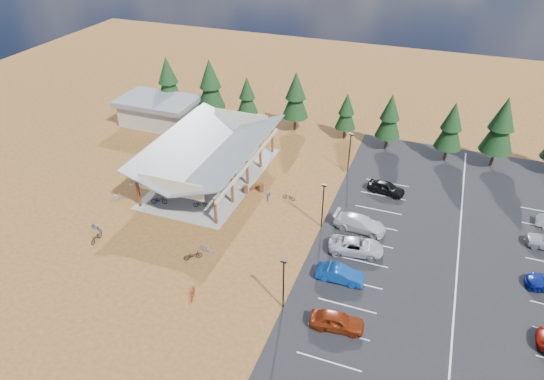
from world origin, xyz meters
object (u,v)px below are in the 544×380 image
object	(u,v)px
bike_12	(193,255)
bike_15	(254,186)
bike_8	(97,237)
bike_1	(188,171)
trash_bin_0	(245,190)
car_1	(340,274)
bike_0	(159,200)
car_0	(337,321)
lamp_post_2	(350,150)
bike_9	(117,198)
car_2	(356,246)
bike_14	(269,195)
bike_pavilion	(210,149)
bike_4	(201,204)
bike_7	(256,149)
lamp_post_0	(283,281)
trash_bin_1	(261,188)
bike_11	(193,293)
bike_16	(289,197)
car_3	(360,223)
bike_13	(206,248)
bike_3	(202,152)
bike_6	(230,172)
bike_5	(210,183)
car_4	(386,188)
bike_10	(97,228)
lamp_post_1	(323,203)

from	to	relation	value
bike_12	bike_15	size ratio (longest dim) A/B	1.20
bike_8	bike_1	bearing A→B (deg)	77.29
trash_bin_0	car_1	distance (m)	17.03
bike_0	bike_15	xyz separation A→B (m)	(8.62, 6.46, -0.13)
car_0	car_1	xyz separation A→B (m)	(-1.07, 5.42, -0.04)
bike_0	lamp_post_2	bearing A→B (deg)	-69.61
bike_9	bike_8	bearing A→B (deg)	154.90
car_2	bike_14	bearing A→B (deg)	52.91
bike_pavilion	car_2	xyz separation A→B (m)	(19.18, -7.83, -3.06)
bike_4	bike_7	size ratio (longest dim) A/B	0.91
lamp_post_0	car_1	distance (m)	6.45
trash_bin_1	bike_4	size ratio (longest dim) A/B	0.54
bike_11	car_0	size ratio (longest dim) A/B	0.39
bike_16	car_0	size ratio (longest dim) A/B	0.35
bike_14	car_0	bearing A→B (deg)	-63.97
bike_pavilion	bike_16	bearing A→B (deg)	-8.12
bike_14	car_2	xyz separation A→B (m)	(11.18, -5.90, 0.34)
bike_1	car_3	bearing A→B (deg)	-111.23
lamp_post_0	bike_1	distance (m)	24.30
bike_pavilion	bike_13	distance (m)	14.46
bike_pavilion	car_3	bearing A→B (deg)	-12.44
bike_4	car_1	xyz separation A→B (m)	(16.95, -5.87, 0.21)
bike_7	bike_12	distance (m)	21.83
bike_pavilion	bike_3	size ratio (longest dim) A/B	11.48
bike_pavilion	car_3	size ratio (longest dim) A/B	3.66
car_2	car_3	size ratio (longest dim) A/B	0.99
bike_11	bike_6	bearing A→B (deg)	86.78
bike_16	bike_3	bearing A→B (deg)	-105.17
bike_5	car_4	distance (m)	20.31
car_2	lamp_post_2	bearing A→B (deg)	6.47
bike_7	bike_13	bearing A→B (deg)	171.52
bike_15	bike_11	bearing A→B (deg)	121.44
bike_10	bike_8	bearing A→B (deg)	47.62
lamp_post_1	bike_1	bearing A→B (deg)	166.46
bike_9	car_2	size ratio (longest dim) A/B	0.29
lamp_post_2	bike_5	size ratio (longest dim) A/B	2.99
car_2	bike_pavilion	bearing A→B (deg)	58.52
bike_7	car_1	distance (m)	25.42
trash_bin_1	bike_15	xyz separation A→B (m)	(-0.88, -0.01, -0.01)
bike_4	lamp_post_2	bearing A→B (deg)	-64.50
trash_bin_0	bike_16	size ratio (longest dim) A/B	0.59
bike_1	bike_5	size ratio (longest dim) A/B	0.94
lamp_post_2	bike_6	bearing A→B (deg)	-155.33
bike_5	lamp_post_2	bearing A→B (deg)	-59.34
lamp_post_2	bike_0	bearing A→B (deg)	-141.25
lamp_post_2	bike_4	size ratio (longest dim) A/B	3.10
lamp_post_0	bike_15	bearing A→B (deg)	119.79
lamp_post_2	bike_8	size ratio (longest dim) A/B	2.99
bike_4	car_3	distance (m)	17.20
bike_4	bike_9	bearing A→B (deg)	82.94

